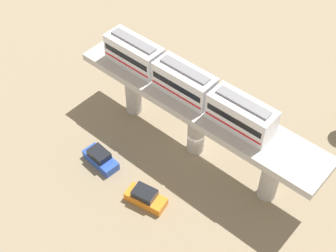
% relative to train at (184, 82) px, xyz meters
% --- Properties ---
extents(ground_plane, '(120.00, 120.00, 0.00)m').
position_rel_train_xyz_m(ground_plane, '(0.00, -1.86, -8.90)').
color(ground_plane, '#84755B').
extents(viaduct, '(5.20, 28.85, 7.37)m').
position_rel_train_xyz_m(viaduct, '(0.00, -1.86, -3.30)').
color(viaduct, '#B7B2AA').
rests_on(viaduct, ground).
extents(train, '(2.64, 20.50, 3.24)m').
position_rel_train_xyz_m(train, '(0.00, 0.00, 0.00)').
color(train, silver).
rests_on(train, viaduct).
extents(parked_car_blue, '(2.14, 4.33, 1.76)m').
position_rel_train_xyz_m(parked_car_blue, '(-8.31, 4.61, -8.16)').
color(parked_car_blue, '#284CB7').
rests_on(parked_car_blue, ground).
extents(parked_car_orange, '(2.58, 4.47, 1.76)m').
position_rel_train_xyz_m(parked_car_orange, '(-8.82, -2.51, -8.16)').
color(parked_car_orange, orange).
rests_on(parked_car_orange, ground).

